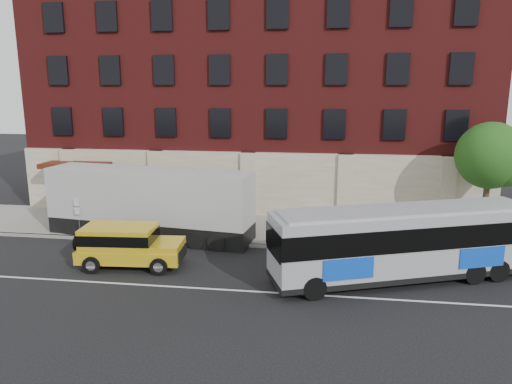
# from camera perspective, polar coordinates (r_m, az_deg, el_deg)

# --- Properties ---
(ground) EXTENTS (120.00, 120.00, 0.00)m
(ground) POSITION_cam_1_polar(r_m,az_deg,el_deg) (19.90, -6.31, -11.91)
(ground) COLOR black
(ground) RESTS_ON ground
(sidewalk) EXTENTS (60.00, 6.00, 0.15)m
(sidewalk) POSITION_cam_1_polar(r_m,az_deg,el_deg) (28.13, -1.80, -4.30)
(sidewalk) COLOR #98978B
(sidewalk) RESTS_ON ground
(kerb) EXTENTS (60.00, 0.25, 0.15)m
(kerb) POSITION_cam_1_polar(r_m,az_deg,el_deg) (25.32, -2.96, -6.24)
(kerb) COLOR #98978B
(kerb) RESTS_ON ground
(lane_line) EXTENTS (60.00, 0.12, 0.01)m
(lane_line) POSITION_cam_1_polar(r_m,az_deg,el_deg) (20.34, -5.96, -11.33)
(lane_line) COLOR silver
(lane_line) RESTS_ON ground
(building) EXTENTS (30.00, 12.10, 15.00)m
(building) POSITION_cam_1_polar(r_m,az_deg,el_deg) (34.77, 0.37, 11.47)
(building) COLOR maroon
(building) RESTS_ON sidewalk
(sign_pole) EXTENTS (0.30, 0.20, 2.50)m
(sign_pole) POSITION_cam_1_polar(r_m,az_deg,el_deg) (27.91, -20.35, -2.30)
(sign_pole) COLOR slate
(sign_pole) RESTS_ON ground
(street_tree) EXTENTS (3.60, 3.60, 6.20)m
(street_tree) POSITION_cam_1_polar(r_m,az_deg,el_deg) (28.70, 26.09, 3.62)
(street_tree) COLOR #3A2B1D
(street_tree) RESTS_ON sidewalk
(city_bus) EXTENTS (11.74, 6.42, 3.18)m
(city_bus) POSITION_cam_1_polar(r_m,az_deg,el_deg) (21.51, 17.28, -5.52)
(city_bus) COLOR #9B9FA5
(city_bus) RESTS_ON ground
(yellow_suv) EXTENTS (5.09, 2.47, 1.92)m
(yellow_suv) POSITION_cam_1_polar(r_m,az_deg,el_deg) (23.03, -15.14, -5.91)
(yellow_suv) COLOR gold
(yellow_suv) RESTS_ON ground
(shipping_container) EXTENTS (11.60, 3.84, 3.80)m
(shipping_container) POSITION_cam_1_polar(r_m,az_deg,el_deg) (26.80, -12.51, -1.45)
(shipping_container) COLOR black
(shipping_container) RESTS_ON ground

